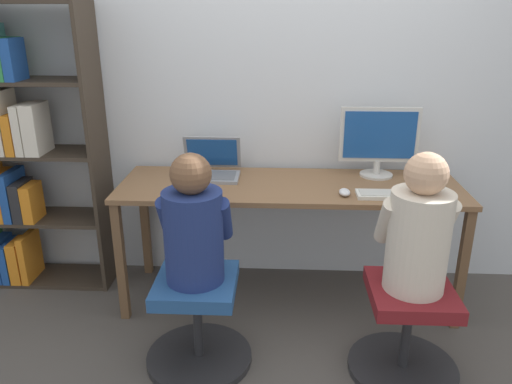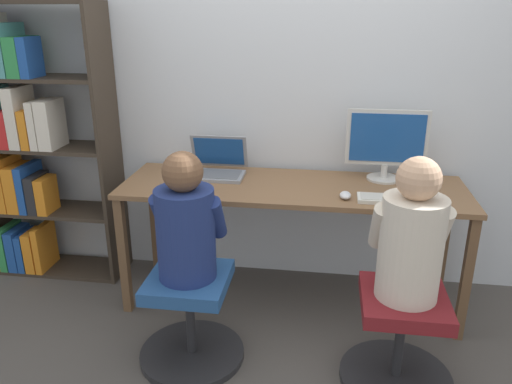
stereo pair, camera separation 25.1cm
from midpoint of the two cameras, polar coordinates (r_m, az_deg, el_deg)
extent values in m
plane|color=#4C4742|center=(3.04, 1.17, -15.04)|extent=(14.00, 14.00, 0.00)
cube|color=silver|center=(3.22, 1.71, 12.06)|extent=(10.00, 0.05, 2.60)
cube|color=brown|center=(2.97, 1.45, 0.60)|extent=(2.03, 0.63, 0.03)
cube|color=brown|center=(3.06, -17.51, -7.72)|extent=(0.05, 0.05, 0.74)
cube|color=brown|center=(3.02, 20.29, -8.44)|extent=(0.05, 0.05, 0.74)
cube|color=brown|center=(3.53, -14.55, -3.55)|extent=(0.05, 0.05, 0.74)
cube|color=brown|center=(3.50, 17.75, -4.13)|extent=(0.05, 0.05, 0.74)
cylinder|color=beige|center=(3.18, 11.38, 1.93)|extent=(0.20, 0.20, 0.01)
cylinder|color=beige|center=(3.17, 11.44, 2.74)|extent=(0.04, 0.04, 0.08)
cube|color=beige|center=(3.11, 11.70, 6.40)|extent=(0.48, 0.02, 0.34)
cube|color=#19478C|center=(3.10, 11.74, 6.35)|extent=(0.43, 0.01, 0.29)
cube|color=gray|center=(3.09, -7.63, 1.68)|extent=(0.36, 0.23, 0.02)
cube|color=slate|center=(3.09, -7.64, 1.89)|extent=(0.32, 0.18, 0.00)
cube|color=gray|center=(3.20, -7.26, 4.53)|extent=(0.36, 0.08, 0.22)
cube|color=#19478C|center=(3.19, -7.28, 4.47)|extent=(0.32, 0.07, 0.18)
cube|color=silver|center=(2.84, 12.99, -0.37)|extent=(0.40, 0.13, 0.02)
cube|color=#BAB8AD|center=(2.83, 13.01, -0.12)|extent=(0.37, 0.11, 0.00)
ellipsoid|color=silver|center=(2.81, 7.59, -0.07)|extent=(0.06, 0.09, 0.04)
cylinder|color=#262628|center=(2.79, 13.79, -18.98)|extent=(0.56, 0.56, 0.04)
cylinder|color=#262628|center=(2.67, 14.17, -15.45)|extent=(0.05, 0.05, 0.39)
cube|color=maroon|center=(2.54, 14.62, -11.26)|extent=(0.40, 0.42, 0.07)
cylinder|color=#262628|center=(2.82, -9.16, -18.18)|extent=(0.56, 0.56, 0.04)
cylinder|color=#262628|center=(2.69, -9.42, -14.66)|extent=(0.05, 0.05, 0.39)
cube|color=#234C84|center=(2.57, -9.71, -10.48)|extent=(0.40, 0.42, 0.07)
cylinder|color=beige|center=(2.41, 15.20, -5.57)|extent=(0.29, 0.29, 0.49)
sphere|color=tan|center=(2.29, 15.96, 1.97)|extent=(0.20, 0.20, 0.20)
cylinder|color=beige|center=(2.42, 11.87, -3.33)|extent=(0.08, 0.21, 0.27)
cylinder|color=beige|center=(2.48, 18.11, -3.35)|extent=(0.08, 0.21, 0.27)
cylinder|color=navy|center=(2.45, -10.07, -5.11)|extent=(0.29, 0.29, 0.46)
sphere|color=brown|center=(2.33, -10.55, 2.01)|extent=(0.20, 0.20, 0.20)
cylinder|color=navy|center=(2.51, -12.91, -2.96)|extent=(0.08, 0.20, 0.26)
cylinder|color=navy|center=(2.45, -6.71, -3.14)|extent=(0.08, 0.20, 0.26)
cube|color=#382D23|center=(3.33, -19.60, 4.18)|extent=(0.02, 0.33, 1.81)
cube|color=#382D23|center=(3.84, -24.35, -8.77)|extent=(0.88, 0.32, 0.02)
cube|color=#382D23|center=(3.66, -25.35, -2.63)|extent=(0.88, 0.32, 0.02)
cube|color=#382D23|center=(3.52, -26.43, 4.07)|extent=(0.88, 0.32, 0.02)
cube|color=#382D23|center=(3.44, -27.59, 11.19)|extent=(0.88, 0.32, 0.02)
cube|color=#382D23|center=(3.42, -28.86, 18.52)|extent=(0.88, 0.32, 0.02)
cube|color=#1E4C9E|center=(3.87, -28.72, -6.67)|extent=(0.07, 0.23, 0.29)
cube|color=#1E4C9E|center=(3.85, -27.86, -6.89)|extent=(0.05, 0.23, 0.26)
cube|color=orange|center=(3.79, -27.17, -6.97)|extent=(0.07, 0.19, 0.29)
cube|color=orange|center=(3.77, -26.16, -6.59)|extent=(0.04, 0.24, 0.33)
cube|color=orange|center=(3.67, -28.78, -0.33)|extent=(0.08, 0.24, 0.31)
cube|color=#1E4C9E|center=(3.64, -27.73, -0.25)|extent=(0.05, 0.26, 0.32)
cube|color=#262628|center=(3.60, -26.92, -0.87)|extent=(0.06, 0.22, 0.25)
cube|color=orange|center=(3.55, -26.06, -1.08)|extent=(0.07, 0.18, 0.24)
cube|color=silver|center=(3.50, -28.79, 7.05)|extent=(0.07, 0.25, 0.38)
cube|color=orange|center=(3.47, -27.66, 5.97)|extent=(0.05, 0.22, 0.25)
cube|color=silver|center=(3.44, -26.87, 6.45)|extent=(0.05, 0.22, 0.30)
cube|color=silver|center=(3.40, -25.76, 6.55)|extent=(0.09, 0.22, 0.31)
cube|color=#2D8C47|center=(3.43, -28.68, 13.21)|extent=(0.09, 0.27, 0.24)
cube|color=#1E4C9E|center=(3.35, -27.93, 13.24)|extent=(0.06, 0.19, 0.24)
camera|label=1|loc=(0.13, -92.56, -0.95)|focal=35.00mm
camera|label=2|loc=(0.13, 87.44, 0.95)|focal=35.00mm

